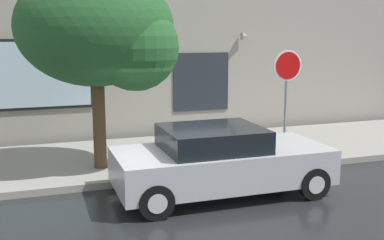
% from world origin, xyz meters
% --- Properties ---
extents(ground_plane, '(60.00, 60.00, 0.00)m').
position_xyz_m(ground_plane, '(0.00, 0.00, 0.00)').
color(ground_plane, black).
extents(sidewalk, '(20.00, 4.00, 0.15)m').
position_xyz_m(sidewalk, '(0.00, 3.00, 0.07)').
color(sidewalk, gray).
rests_on(sidewalk, ground).
extents(building_facade, '(20.00, 0.67, 7.00)m').
position_xyz_m(building_facade, '(-0.02, 5.50, 3.48)').
color(building_facade, '#9E998E').
rests_on(building_facade, ground).
extents(parked_car, '(4.27, 1.96, 1.39)m').
position_xyz_m(parked_car, '(1.04, -0.03, 0.69)').
color(parked_car, '#B7BABF').
rests_on(parked_car, ground).
extents(fire_hydrant, '(0.30, 0.44, 0.81)m').
position_xyz_m(fire_hydrant, '(1.44, 1.50, 0.55)').
color(fire_hydrant, white).
rests_on(fire_hydrant, sidewalk).
extents(street_tree, '(3.47, 2.95, 4.48)m').
position_xyz_m(street_tree, '(-0.88, 2.08, 3.23)').
color(street_tree, '#4C3823').
rests_on(street_tree, sidewalk).
extents(stop_sign, '(0.76, 0.10, 2.66)m').
position_xyz_m(stop_sign, '(3.47, 1.66, 2.03)').
color(stop_sign, gray).
rests_on(stop_sign, sidewalk).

